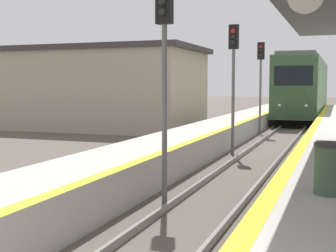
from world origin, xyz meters
The scene contains 6 objects.
train centered at (0.00, 34.87, 2.38)m, with size 2.79×18.86×4.69m.
signal_near centered at (-1.02, 6.77, 3.39)m, with size 0.36×0.31×4.88m.
signal_mid centered at (-1.15, 14.42, 3.39)m, with size 0.36×0.31×4.88m.
signal_far centered at (-1.36, 22.07, 3.39)m, with size 0.36×0.31×4.88m.
trash_bin centered at (2.53, 4.84, 1.33)m, with size 0.51×0.51×0.83m.
station_building centered at (-11.70, 22.40, 2.44)m, with size 13.46×7.12×4.86m.
Camera 1 is at (2.65, -2.93, 2.66)m, focal length 50.00 mm.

